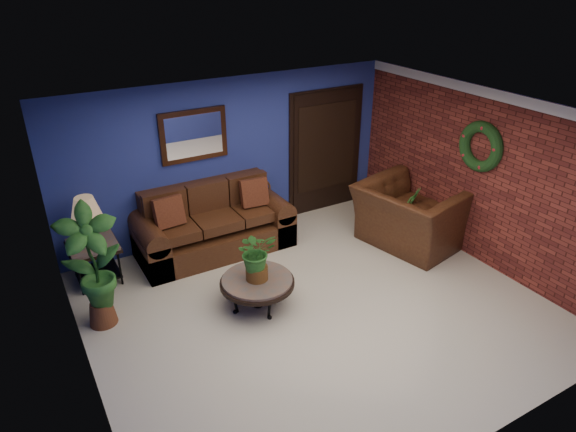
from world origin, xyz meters
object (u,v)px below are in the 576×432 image
table_lamp (87,215)px  armchair (410,216)px  end_table (94,252)px  sofa (213,228)px  coffee_table (257,282)px  side_chair (266,205)px

table_lamp → armchair: table_lamp is taller
end_table → armchair: size_ratio=0.44×
sofa → coffee_table: size_ratio=2.43×
end_table → side_chair: bearing=1.4°
sofa → coffee_table: (-0.08, -1.67, 0.01)m
sofa → side_chair: (0.95, 0.03, 0.16)m
armchair → side_chair: bearing=38.8°
armchair → sofa: bearing=50.6°
sofa → end_table: bearing=-178.8°
sofa → side_chair: bearing=1.7°
sofa → armchair: bearing=-27.4°
sofa → side_chair: sofa is taller
end_table → armchair: armchair is taller
coffee_table → table_lamp: table_lamp is taller
coffee_table → end_table: size_ratio=1.46×
sofa → table_lamp: table_lamp is taller
coffee_table → end_table: 2.33m
end_table → table_lamp: bearing=0.0°
sofa → armchair: 3.05m
coffee_table → end_table: bearing=135.5°
table_lamp → armchair: size_ratio=0.44×
table_lamp → armchair: 4.69m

